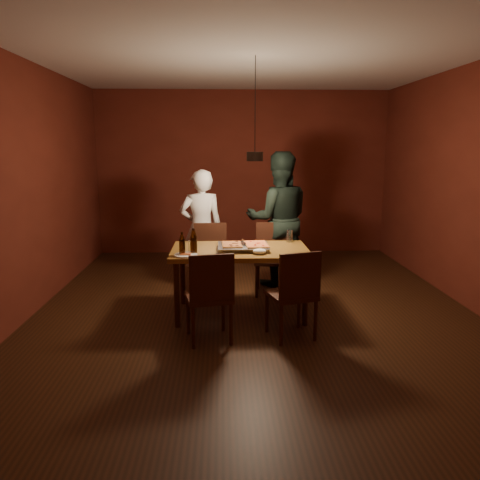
{
  "coord_description": "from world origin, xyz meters",
  "views": [
    {
      "loc": [
        -0.37,
        -5.19,
        1.86
      ],
      "look_at": [
        -0.17,
        -0.17,
        0.85
      ],
      "focal_mm": 35.0,
      "sensor_mm": 36.0,
      "label": 1
    }
  ],
  "objects_px": {
    "dining_table": "(240,255)",
    "beer_bottle_b": "(194,241)",
    "chair_far_left": "(210,252)",
    "pizza_tray": "(243,247)",
    "diner_white": "(201,229)",
    "chair_near_right": "(295,287)",
    "diner_dark": "(279,219)",
    "pendant_lamp": "(255,155)",
    "beer_bottle_a": "(182,243)",
    "chair_near_left": "(210,289)",
    "plate_slice": "(186,255)",
    "chair_far_right": "(272,251)"
  },
  "relations": [
    {
      "from": "chair_near_left",
      "to": "pizza_tray",
      "type": "xyz_separation_m",
      "value": [
        0.35,
        0.76,
        0.24
      ]
    },
    {
      "from": "pizza_tray",
      "to": "plate_slice",
      "type": "relative_size",
      "value": 2.25
    },
    {
      "from": "dining_table",
      "to": "chair_far_left",
      "type": "xyz_separation_m",
      "value": [
        -0.35,
        0.79,
        -0.14
      ]
    },
    {
      "from": "chair_near_right",
      "to": "pendant_lamp",
      "type": "distance_m",
      "value": 1.56
    },
    {
      "from": "beer_bottle_b",
      "to": "diner_white",
      "type": "bearing_deg",
      "value": 89.03
    },
    {
      "from": "beer_bottle_b",
      "to": "diner_dark",
      "type": "xyz_separation_m",
      "value": [
        1.06,
        1.38,
        0.01
      ]
    },
    {
      "from": "dining_table",
      "to": "beer_bottle_b",
      "type": "xyz_separation_m",
      "value": [
        -0.49,
        -0.23,
        0.21
      ]
    },
    {
      "from": "plate_slice",
      "to": "diner_white",
      "type": "distance_m",
      "value": 1.43
    },
    {
      "from": "chair_near_right",
      "to": "diner_dark",
      "type": "xyz_separation_m",
      "value": [
        0.07,
        1.89,
        0.36
      ]
    },
    {
      "from": "chair_near_right",
      "to": "diner_dark",
      "type": "distance_m",
      "value": 1.93
    },
    {
      "from": "chair_far_left",
      "to": "plate_slice",
      "type": "relative_size",
      "value": 1.99
    },
    {
      "from": "beer_bottle_b",
      "to": "diner_white",
      "type": "relative_size",
      "value": 0.18
    },
    {
      "from": "chair_far_left",
      "to": "beer_bottle_a",
      "type": "xyz_separation_m",
      "value": [
        -0.27,
        -1.05,
        0.33
      ]
    },
    {
      "from": "chair_near_left",
      "to": "chair_near_right",
      "type": "xyz_separation_m",
      "value": [
        0.81,
        0.04,
        0.0
      ]
    },
    {
      "from": "chair_far_left",
      "to": "chair_near_left",
      "type": "xyz_separation_m",
      "value": [
        0.03,
        -1.58,
        0.0
      ]
    },
    {
      "from": "dining_table",
      "to": "plate_slice",
      "type": "height_order",
      "value": "plate_slice"
    },
    {
      "from": "chair_near_right",
      "to": "diner_dark",
      "type": "bearing_deg",
      "value": 71.32
    },
    {
      "from": "chair_far_left",
      "to": "chair_far_right",
      "type": "xyz_separation_m",
      "value": [
        0.79,
        0.01,
        0.0
      ]
    },
    {
      "from": "chair_near_right",
      "to": "dining_table",
      "type": "bearing_deg",
      "value": 107.08
    },
    {
      "from": "chair_far_left",
      "to": "diner_dark",
      "type": "distance_m",
      "value": 1.04
    },
    {
      "from": "pendant_lamp",
      "to": "chair_far_left",
      "type": "bearing_deg",
      "value": 129.41
    },
    {
      "from": "beer_bottle_b",
      "to": "diner_white",
      "type": "height_order",
      "value": "diner_white"
    },
    {
      "from": "dining_table",
      "to": "diner_white",
      "type": "xyz_separation_m",
      "value": [
        -0.47,
        1.11,
        0.11
      ]
    },
    {
      "from": "chair_far_right",
      "to": "chair_near_right",
      "type": "relative_size",
      "value": 0.93
    },
    {
      "from": "diner_white",
      "to": "pendant_lamp",
      "type": "xyz_separation_m",
      "value": [
        0.64,
        -0.95,
        0.98
      ]
    },
    {
      "from": "chair_far_right",
      "to": "diner_white",
      "type": "height_order",
      "value": "diner_white"
    },
    {
      "from": "diner_white",
      "to": "plate_slice",
      "type": "bearing_deg",
      "value": 75.75
    },
    {
      "from": "chair_near_right",
      "to": "pizza_tray",
      "type": "relative_size",
      "value": 0.95
    },
    {
      "from": "chair_near_left",
      "to": "pizza_tray",
      "type": "distance_m",
      "value": 0.87
    },
    {
      "from": "chair_far_right",
      "to": "plate_slice",
      "type": "distance_m",
      "value": 1.53
    },
    {
      "from": "chair_far_right",
      "to": "beer_bottle_b",
      "type": "bearing_deg",
      "value": 55.19
    },
    {
      "from": "beer_bottle_b",
      "to": "diner_dark",
      "type": "height_order",
      "value": "diner_dark"
    },
    {
      "from": "beer_bottle_b",
      "to": "pendant_lamp",
      "type": "relative_size",
      "value": 0.25
    },
    {
      "from": "diner_white",
      "to": "diner_dark",
      "type": "relative_size",
      "value": 0.87
    },
    {
      "from": "beer_bottle_a",
      "to": "pendant_lamp",
      "type": "height_order",
      "value": "pendant_lamp"
    },
    {
      "from": "chair_far_left",
      "to": "diner_white",
      "type": "relative_size",
      "value": 0.31
    },
    {
      "from": "chair_far_right",
      "to": "plate_slice",
      "type": "relative_size",
      "value": 1.99
    },
    {
      "from": "chair_near_left",
      "to": "dining_table",
      "type": "bearing_deg",
      "value": 56.56
    },
    {
      "from": "beer_bottle_b",
      "to": "dining_table",
      "type": "bearing_deg",
      "value": 24.88
    },
    {
      "from": "chair_far_left",
      "to": "chair_near_left",
      "type": "bearing_deg",
      "value": 89.48
    },
    {
      "from": "pizza_tray",
      "to": "diner_dark",
      "type": "bearing_deg",
      "value": 70.11
    },
    {
      "from": "beer_bottle_a",
      "to": "diner_dark",
      "type": "xyz_separation_m",
      "value": [
        1.18,
        1.4,
        0.03
      ]
    },
    {
      "from": "dining_table",
      "to": "pendant_lamp",
      "type": "relative_size",
      "value": 1.36
    },
    {
      "from": "chair_near_right",
      "to": "chair_far_left",
      "type": "bearing_deg",
      "value": 102.06
    },
    {
      "from": "chair_far_left",
      "to": "pizza_tray",
      "type": "relative_size",
      "value": 0.88
    },
    {
      "from": "diner_dark",
      "to": "beer_bottle_a",
      "type": "bearing_deg",
      "value": 49.42
    },
    {
      "from": "dining_table",
      "to": "chair_far_left",
      "type": "height_order",
      "value": "chair_far_left"
    },
    {
      "from": "chair_near_right",
      "to": "pendant_lamp",
      "type": "bearing_deg",
      "value": 93.15
    },
    {
      "from": "pizza_tray",
      "to": "beer_bottle_b",
      "type": "xyz_separation_m",
      "value": [
        -0.53,
        -0.21,
        0.11
      ]
    },
    {
      "from": "dining_table",
      "to": "diner_dark",
      "type": "relative_size",
      "value": 0.83
    }
  ]
}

